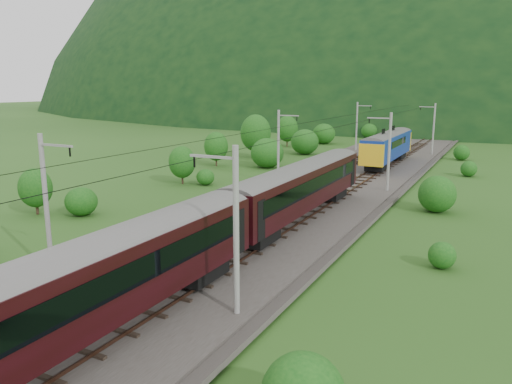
% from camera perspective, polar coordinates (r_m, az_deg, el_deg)
% --- Properties ---
extents(ground, '(600.00, 600.00, 0.00)m').
position_cam_1_polar(ground, '(27.83, -13.65, -11.31)').
color(ground, '#244816').
rests_on(ground, ground).
extents(railbed, '(14.00, 220.00, 0.30)m').
position_cam_1_polar(railbed, '(35.43, -3.10, -5.61)').
color(railbed, '#38332D').
rests_on(railbed, ground).
extents(track_left, '(2.40, 220.00, 0.27)m').
position_cam_1_polar(track_left, '(36.58, -6.38, -4.74)').
color(track_left, brown).
rests_on(track_left, railbed).
extents(track_right, '(2.40, 220.00, 0.27)m').
position_cam_1_polar(track_right, '(34.28, 0.39, -5.82)').
color(track_right, brown).
rests_on(track_right, railbed).
extents(catenary_left, '(2.54, 192.28, 8.00)m').
position_cam_1_polar(catenary_left, '(56.53, 2.65, 5.51)').
color(catenary_left, gray).
rests_on(catenary_left, railbed).
extents(catenary_right, '(2.54, 192.28, 8.00)m').
position_cam_1_polar(catenary_right, '(52.73, 14.90, 4.66)').
color(catenary_right, gray).
rests_on(catenary_right, railbed).
extents(overhead_wires, '(4.83, 198.00, 0.03)m').
position_cam_1_polar(overhead_wires, '(33.99, -3.24, 5.63)').
color(overhead_wires, black).
rests_on(overhead_wires, ground).
extents(mountain_main, '(504.00, 360.00, 244.00)m').
position_cam_1_polar(mountain_main, '(279.93, 23.73, 8.75)').
color(mountain_main, black).
rests_on(mountain_main, ground).
extents(mountain_ridge, '(336.00, 280.00, 132.00)m').
position_cam_1_polar(mountain_ridge, '(347.52, 3.76, 10.15)').
color(mountain_ridge, black).
rests_on(mountain_ridge, ground).
extents(train, '(3.00, 119.63, 5.22)m').
position_cam_1_polar(train, '(21.48, -18.28, -8.50)').
color(train, black).
rests_on(train, ground).
extents(hazard_post_near, '(0.18, 0.18, 1.69)m').
position_cam_1_polar(hazard_post_near, '(69.18, 12.05, 3.65)').
color(hazard_post_near, red).
rests_on(hazard_post_near, railbed).
extents(hazard_post_far, '(0.15, 0.15, 1.36)m').
position_cam_1_polar(hazard_post_far, '(58.16, 9.68, 2.04)').
color(hazard_post_far, red).
rests_on(hazard_post_far, railbed).
extents(signal, '(0.21, 0.21, 1.87)m').
position_cam_1_polar(signal, '(57.30, 4.87, 2.44)').
color(signal, black).
rests_on(signal, railbed).
extents(vegetation_left, '(13.10, 138.70, 6.82)m').
position_cam_1_polar(vegetation_left, '(57.15, -8.20, 3.61)').
color(vegetation_left, '#154E15').
rests_on(vegetation_left, ground).
extents(vegetation_right, '(5.65, 100.59, 2.92)m').
position_cam_1_polar(vegetation_right, '(34.79, 17.13, -4.70)').
color(vegetation_right, '#154E15').
rests_on(vegetation_right, ground).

